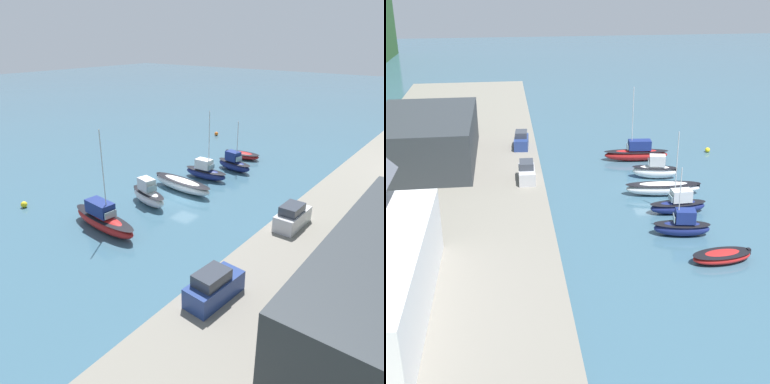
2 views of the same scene
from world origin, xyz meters
The scene contains 11 objects.
ground_plane centered at (0.00, 0.00, 0.00)m, with size 320.00×320.00×0.00m, color #385B70.
moored_boat_0 centered at (-16.66, -2.27, 0.52)m, with size 2.68×5.56×0.96m.
moored_boat_1 centered at (-11.35, -0.45, 0.96)m, with size 2.68×5.57×6.74m.
moored_boat_2 centered at (-6.40, -1.65, 0.94)m, with size 2.01×5.97×8.68m.
moored_boat_3 centered at (-1.42, -1.50, 0.78)m, with size 2.69×8.61×1.48m.
moored_boat_4 centered at (3.77, -1.99, 1.08)m, with size 2.90×5.64×2.90m.
moored_boat_5 centered at (10.51, -1.35, 1.03)m, with size 2.68×8.64×9.71m.
parked_car_0 centered at (1.62, 13.46, 2.26)m, with size 4.23×1.87×2.16m.
parked_car_1 centered at (14.00, 13.58, 2.26)m, with size 4.33×2.13×2.16m.
mooring_buoy_0 centered at (12.50, -11.88, 0.34)m, with size 0.68×0.68×0.68m.
mooring_buoy_1 centered at (-25.77, -13.04, 0.35)m, with size 0.69×0.69×0.69m.
Camera 1 is at (30.32, 24.35, 16.96)m, focal length 35.00 mm.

